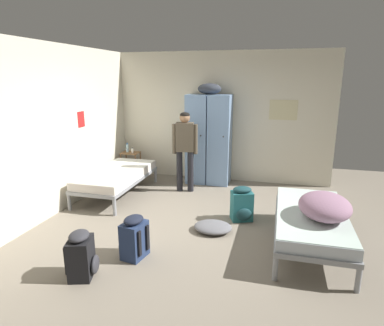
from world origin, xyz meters
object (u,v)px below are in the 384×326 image
object	(u,v)px
backpack_navy	(134,238)
bed_right	(311,219)
backpack_teal	(242,204)
shelf_unit	(131,162)
backpack_black	(82,256)
locker_bank	(209,137)
water_bottle	(127,148)
lotion_bottle	(132,150)
person_traveler	(185,144)
clothes_pile_grey	(213,227)
bedding_heap	(325,206)
bed_left_rear	(117,176)

from	to	relation	value
backpack_navy	bed_right	bearing A→B (deg)	22.04
backpack_teal	shelf_unit	bearing A→B (deg)	147.54
backpack_navy	backpack_black	world-z (taller)	same
backpack_navy	backpack_black	xyz separation A→B (m)	(-0.38, -0.54, 0.00)
locker_bank	backpack_teal	xyz separation A→B (m)	(0.92, -1.79, -0.71)
shelf_unit	backpack_navy	world-z (taller)	shelf_unit
water_bottle	backpack_black	distance (m)	3.94
lotion_bottle	backpack_teal	distance (m)	3.12
locker_bank	shelf_unit	size ratio (longest dim) A/B	3.63
locker_bank	person_traveler	size ratio (longest dim) A/B	1.33
backpack_teal	clothes_pile_grey	bearing A→B (deg)	-125.31
locker_bank	bedding_heap	bearing A→B (deg)	-51.64
bed_right	backpack_teal	world-z (taller)	backpack_teal
bed_right	bed_left_rear	bearing A→B (deg)	161.30
bed_left_rear	backpack_navy	bearing A→B (deg)	-57.87
bedding_heap	clothes_pile_grey	xyz separation A→B (m)	(-1.45, 0.25, -0.58)
backpack_navy	water_bottle	bearing A→B (deg)	116.61
bedding_heap	backpack_teal	distance (m)	1.38
bed_right	water_bottle	size ratio (longest dim) A/B	9.40
backpack_navy	backpack_black	distance (m)	0.66
bedding_heap	person_traveler	distance (m)	3.00
locker_bank	bedding_heap	size ratio (longest dim) A/B	2.59
bed_left_rear	backpack_black	distance (m)	2.71
lotion_bottle	bed_left_rear	bearing A→B (deg)	-80.79
bed_left_rear	backpack_teal	size ratio (longest dim) A/B	3.45
backpack_black	shelf_unit	bearing A→B (deg)	107.03
shelf_unit	clothes_pile_grey	distance (m)	3.22
water_bottle	locker_bank	bearing A→B (deg)	2.06
backpack_black	clothes_pile_grey	distance (m)	1.92
bed_right	backpack_black	distance (m)	2.88
backpack_navy	shelf_unit	bearing A→B (deg)	115.58
locker_bank	backpack_teal	distance (m)	2.14
bed_right	clothes_pile_grey	xyz separation A→B (m)	(-1.32, 0.09, -0.32)
water_bottle	backpack_navy	xyz separation A→B (m)	(1.59, -3.18, -0.40)
bed_left_rear	shelf_unit	bearing A→B (deg)	102.26
backpack_navy	locker_bank	bearing A→B (deg)	85.70
bed_left_rear	backpack_navy	world-z (taller)	backpack_navy
lotion_bottle	backpack_black	world-z (taller)	lotion_bottle
water_bottle	shelf_unit	bearing A→B (deg)	-14.04
shelf_unit	clothes_pile_grey	xyz separation A→B (m)	(2.33, -2.21, -0.28)
bedding_heap	backpack_black	bearing A→B (deg)	-154.79
backpack_navy	clothes_pile_grey	size ratio (longest dim) A/B	0.99
shelf_unit	person_traveler	xyz separation A→B (m)	(1.44, -0.60, 0.59)
locker_bank	lotion_bottle	distance (m)	1.73
bed_left_rear	backpack_navy	size ratio (longest dim) A/B	3.45
person_traveler	water_bottle	world-z (taller)	person_traveler
locker_bank	backpack_teal	bearing A→B (deg)	-62.76
lotion_bottle	backpack_black	xyz separation A→B (m)	(1.07, -3.67, -0.37)
backpack_black	bedding_heap	bearing A→B (deg)	25.21
shelf_unit	backpack_black	size ratio (longest dim) A/B	1.04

